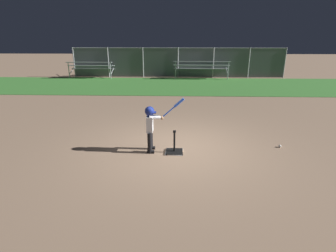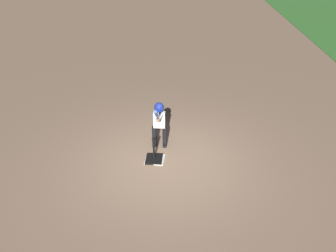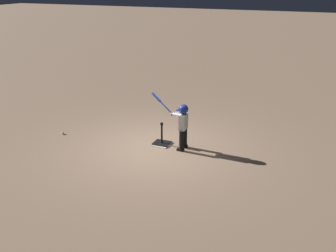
% 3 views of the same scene
% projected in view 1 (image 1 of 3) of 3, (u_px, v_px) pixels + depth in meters
% --- Properties ---
extents(ground_plane, '(90.00, 90.00, 0.00)m').
position_uv_depth(ground_plane, '(177.00, 148.00, 6.96)').
color(ground_plane, '#93755B').
extents(grass_outfield_strip, '(56.00, 6.32, 0.02)m').
position_uv_depth(grass_outfield_strip, '(178.00, 85.00, 16.20)').
color(grass_outfield_strip, '#3D7F33').
rests_on(grass_outfield_strip, ground_plane).
extents(backstop_fence, '(15.56, 0.08, 2.16)m').
position_uv_depth(backstop_fence, '(178.00, 62.00, 19.20)').
color(backstop_fence, '#9E9EA3').
rests_on(backstop_fence, ground_plane).
extents(home_plate, '(0.47, 0.47, 0.02)m').
position_uv_depth(home_plate, '(174.00, 152.00, 6.70)').
color(home_plate, white).
rests_on(home_plate, ground_plane).
extents(batting_tee, '(0.43, 0.39, 0.59)m').
position_uv_depth(batting_tee, '(174.00, 150.00, 6.66)').
color(batting_tee, black).
rests_on(batting_tee, ground_plane).
extents(batter_child, '(0.98, 0.37, 1.41)m').
position_uv_depth(batter_child, '(151.00, 123.00, 6.54)').
color(batter_child, black).
rests_on(batter_child, ground_plane).
extents(baseball, '(0.07, 0.07, 0.07)m').
position_uv_depth(baseball, '(280.00, 146.00, 6.98)').
color(baseball, white).
rests_on(baseball, ground_plane).
extents(bleachers_left_center, '(3.35, 2.57, 1.20)m').
position_uv_depth(bleachers_left_center, '(95.00, 69.00, 19.84)').
color(bleachers_left_center, '#93969E').
rests_on(bleachers_left_center, ground_plane).
extents(bleachers_far_right, '(4.05, 2.62, 1.28)m').
position_uv_depth(bleachers_far_right, '(201.00, 69.00, 19.42)').
color(bleachers_far_right, '#93969E').
rests_on(bleachers_far_right, ground_plane).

